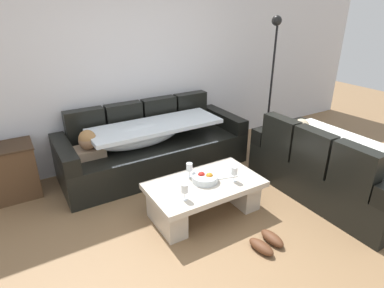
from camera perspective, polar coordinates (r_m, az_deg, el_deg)
ground_plane at (r=3.24m, az=3.90°, el=-16.66°), size 14.00×14.00×0.00m
back_wall at (r=4.45m, az=-11.97°, el=13.70°), size 9.00×0.10×2.70m
couch_along_wall at (r=4.31m, az=-7.32°, el=-0.57°), size 2.45×0.92×0.88m
couch_near_window at (r=4.06m, az=23.41°, el=-4.00°), size 0.92×1.82×0.88m
coffee_table at (r=3.44m, az=2.26°, el=-8.92°), size 1.20×0.68×0.38m
fruit_bowl at (r=3.37m, az=2.33°, el=-6.08°), size 0.28×0.28×0.10m
wine_glass_near_left at (r=3.03m, az=-1.31°, el=-8.05°), size 0.07×0.07×0.17m
wine_glass_near_right at (r=3.36m, az=7.58°, el=-4.86°), size 0.07×0.07×0.17m
wine_glass_far_back at (r=3.40m, az=-0.47°, el=-4.24°), size 0.07×0.07×0.17m
open_magazine at (r=3.53m, az=5.46°, el=-5.30°), size 0.32×0.27×0.01m
side_cabinet at (r=4.24m, az=-30.75°, el=-4.56°), size 0.72×0.44×0.64m
floor_lamp at (r=5.03m, az=14.11°, el=11.94°), size 0.33×0.31×1.95m
pair_of_shoes at (r=3.21m, az=13.25°, el=-16.78°), size 0.31×0.31×0.09m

